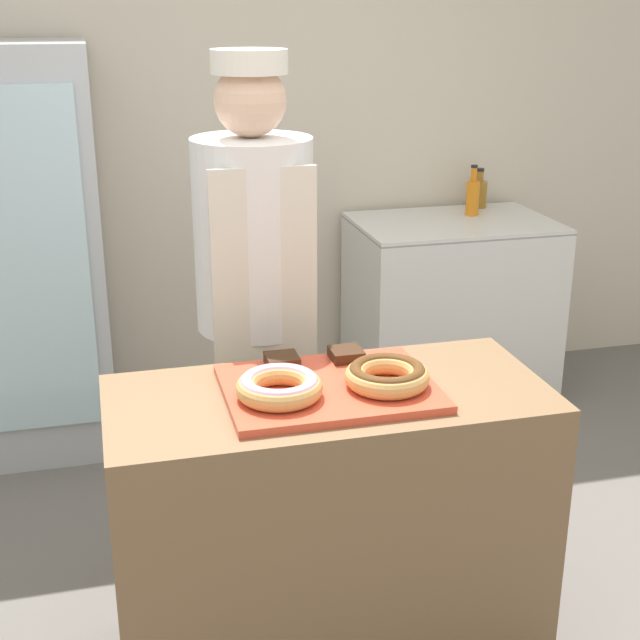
{
  "coord_description": "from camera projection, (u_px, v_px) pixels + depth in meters",
  "views": [
    {
      "loc": [
        -0.59,
        -2.2,
        1.92
      ],
      "look_at": [
        0.0,
        0.1,
        1.07
      ],
      "focal_mm": 50.0,
      "sensor_mm": 36.0,
      "label": 1
    }
  ],
  "objects": [
    {
      "name": "bottle_amber",
      "position": [
        479.0,
        193.0,
        4.58
      ],
      "size": [
        0.08,
        0.08,
        0.2
      ],
      "color": "#99661E",
      "rests_on": "chest_freezer"
    },
    {
      "name": "serving_tray",
      "position": [
        329.0,
        388.0,
        2.48
      ],
      "size": [
        0.58,
        0.45,
        0.02
      ],
      "color": "#D84C33",
      "rests_on": "display_counter"
    },
    {
      "name": "brownie_back_left",
      "position": [
        282.0,
        360.0,
        2.6
      ],
      "size": [
        0.09,
        0.09,
        0.03
      ],
      "color": "#382111",
      "rests_on": "serving_tray"
    },
    {
      "name": "display_counter",
      "position": [
        328.0,
        529.0,
        2.64
      ],
      "size": [
        1.24,
        0.57,
        0.89
      ],
      "color": "brown",
      "rests_on": "ground_plane"
    },
    {
      "name": "chest_freezer",
      "position": [
        450.0,
        309.0,
        4.48
      ],
      "size": [
        0.96,
        0.65,
        0.91
      ],
      "color": "silver",
      "rests_on": "ground_plane"
    },
    {
      "name": "donut_chocolate_glaze",
      "position": [
        387.0,
        375.0,
        2.46
      ],
      "size": [
        0.24,
        0.24,
        0.06
      ],
      "color": "tan",
      "rests_on": "serving_tray"
    },
    {
      "name": "donut_light_glaze",
      "position": [
        279.0,
        386.0,
        2.39
      ],
      "size": [
        0.24,
        0.24,
        0.06
      ],
      "color": "tan",
      "rests_on": "serving_tray"
    },
    {
      "name": "baker_person",
      "position": [
        256.0,
        305.0,
        3.05
      ],
      "size": [
        0.4,
        0.4,
        1.78
      ],
      "color": "#4C4C51",
      "rests_on": "ground_plane"
    },
    {
      "name": "wall_back",
      "position": [
        215.0,
        126.0,
        4.27
      ],
      "size": [
        8.0,
        0.06,
        2.7
      ],
      "color": "beige",
      "rests_on": "ground_plane"
    },
    {
      "name": "beverage_fridge",
      "position": [
        24.0,
        254.0,
        3.86
      ],
      "size": [
        0.67,
        0.68,
        1.77
      ],
      "color": "#ADB2B7",
      "rests_on": "ground_plane"
    },
    {
      "name": "brownie_back_right",
      "position": [
        346.0,
        354.0,
        2.65
      ],
      "size": [
        0.09,
        0.09,
        0.03
      ],
      "color": "#382111",
      "rests_on": "serving_tray"
    },
    {
      "name": "bottle_orange",
      "position": [
        473.0,
        196.0,
        4.41
      ],
      "size": [
        0.07,
        0.07,
        0.25
      ],
      "color": "orange",
      "rests_on": "chest_freezer"
    }
  ]
}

